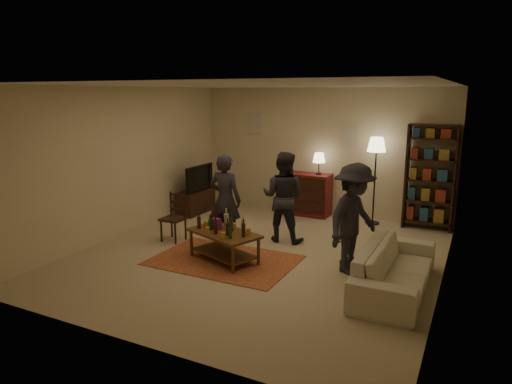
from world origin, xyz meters
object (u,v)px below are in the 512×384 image
Objects in this scene: floor_lamp at (376,151)px; person_by_sofa at (354,219)px; coffee_table at (224,235)px; sofa at (395,268)px; tv_stand at (196,195)px; bookshelf at (430,176)px; person_right at (283,197)px; person_left at (225,200)px; dining_chair at (175,216)px; dresser at (307,193)px.

person_by_sofa is (0.28, -2.68, -0.67)m from floor_lamp.
person_by_sofa is (1.91, 0.44, 0.40)m from coffee_table.
sofa is at bearing -72.51° from floor_lamp.
coffee_table is 1.23× the size of tv_stand.
bookshelf is 1.24× the size of person_by_sofa.
tv_stand reaches higher than coffee_table.
person_right is (-2.21, -1.92, -0.23)m from bookshelf.
bookshelf reaches higher than floor_lamp.
person_right is at bearing -143.02° from person_left.
sofa is at bearing 1.70° from coffee_table.
coffee_table is at bearing 120.77° from person_by_sofa.
floor_lamp is (1.63, 3.13, 1.07)m from coffee_table.
floor_lamp is 1.09× the size of person_right.
dining_chair is 0.64× the size of dresser.
person_by_sofa reaches higher than dresser.
person_right is 1.73m from person_by_sofa.
person_left is 0.98× the size of person_by_sofa.
dining_chair is at bearing -119.32° from dresser.
coffee_table is 3.20m from dresser.
person_by_sofa is (1.71, -2.75, 0.33)m from dresser.
sofa is 1.31× the size of person_left.
dining_chair is 1.92m from tv_stand.
person_by_sofa is (-0.68, 0.37, 0.51)m from sofa.
person_by_sofa is at bearing 145.62° from person_right.
sofa is at bearing 166.36° from person_left.
person_by_sofa is at bearing 61.75° from sofa.
sofa is at bearing 146.49° from person_right.
floor_lamp is at bearing 17.49° from sofa.
dining_chair is at bearing -138.26° from floor_lamp.
person_right is at bearing -123.86° from floor_lamp.
tv_stand is 0.51× the size of sofa.
person_left reaches higher than dining_chair.
person_right reaches higher than coffee_table.
bookshelf reaches higher than person_right.
sofa is at bearing -52.46° from dresser.
tv_stand reaches higher than dining_chair.
coffee_table is 3.06m from tv_stand.
sofa is (0.96, -3.05, -1.18)m from floor_lamp.
dresser reaches higher than tv_stand.
person_by_sofa reaches higher than sofa.
dining_chair is 4.85m from bookshelf.
tv_stand is 0.65× the size of person_by_sofa.
floor_lamp is 2.26m from person_right.
person_left is 1.03m from person_right.
tv_stand is 3.94m from floor_lamp.
person_left is (1.68, -1.59, 0.41)m from tv_stand.
tv_stand reaches higher than sofa.
person_left is 1.00× the size of person_right.
sofa is (2.39, -3.11, -0.17)m from dresser.
tv_stand is 0.52× the size of bookshelf.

